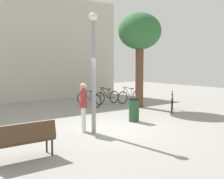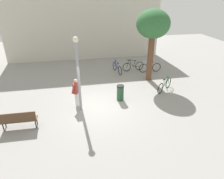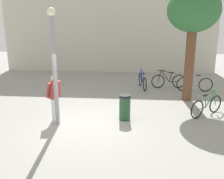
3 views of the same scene
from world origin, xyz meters
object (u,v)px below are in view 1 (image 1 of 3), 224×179
lamppost (93,64)px  plaza_tree (140,34)px  park_bench (23,138)px  bicycle_silver (130,96)px  bicycle_blue (89,99)px  bicycle_green (172,103)px  bicycle_black (107,97)px  trash_bin (134,110)px  person_by_lamppost (83,104)px

lamppost → plaza_tree: size_ratio=0.81×
park_bench → bicycle_silver: bearing=34.1°
lamppost → bicycle_blue: lamppost is taller
park_bench → bicycle_green: 8.76m
bicycle_black → park_bench: bearing=-139.2°
bicycle_green → bicycle_blue: (-2.35, 3.72, 0.00)m
bicycle_silver → plaza_tree: bearing=-113.6°
bicycle_blue → lamppost: bearing=-122.1°
plaza_tree → bicycle_black: (-0.61, 1.99, -3.44)m
bicycle_silver → trash_bin: 5.26m
park_bench → bicycle_silver: size_ratio=0.89×
bicycle_silver → park_bench: bearing=-145.9°
bicycle_blue → trash_bin: bicycle_blue is taller
person_by_lamppost → bicycle_black: (4.67, 4.81, -0.58)m
person_by_lamppost → bicycle_black: 6.73m
person_by_lamppost → plaza_tree: plaza_tree is taller
trash_bin → park_bench: bearing=-161.0°
person_by_lamppost → park_bench: 3.19m
lamppost → park_bench: lamppost is taller
person_by_lamppost → plaza_tree: size_ratio=0.34×
lamppost → park_bench: size_ratio=2.48×
person_by_lamppost → bicycle_blue: size_ratio=0.93×
person_by_lamppost → park_bench: bearing=-149.9°
plaza_tree → lamppost: bearing=-148.0°
person_by_lamppost → bicycle_silver: (5.90, 4.26, -0.58)m
bicycle_black → trash_bin: bearing=-114.9°
bicycle_black → plaza_tree: bearing=-73.1°
bicycle_green → trash_bin: bicycle_green is taller
bicycle_black → trash_bin: bicycle_black is taller
bicycle_silver → bicycle_black: bearing=156.0°
bicycle_silver → bicycle_green: bearing=-94.3°
lamppost → trash_bin: (2.36, 0.59, -1.82)m
plaza_tree → bicycle_blue: plaza_tree is taller
bicycle_blue → bicycle_black: 1.37m
bicycle_silver → bicycle_black: same height
park_bench → bicycle_blue: size_ratio=0.90×
park_bench → bicycle_black: bicycle_black is taller
lamppost → park_bench: bearing=-157.2°
bicycle_silver → bicycle_black: size_ratio=1.00×
trash_bin → bicycle_green: bearing=12.4°
lamppost → bicycle_green: (5.48, 1.28, -1.92)m
lamppost → person_by_lamppost: (-0.18, 0.36, -1.34)m
bicycle_blue → bicycle_silver: bearing=-8.2°
bicycle_green → bicycle_black: (-0.99, 3.90, -0.00)m
person_by_lamppost → bicycle_green: size_ratio=1.16×
lamppost → plaza_tree: 6.20m
person_by_lamppost → bicycle_green: 5.76m
bicycle_silver → bicycle_green: size_ratio=1.26×
lamppost → bicycle_black: (4.49, 5.18, -1.92)m
bicycle_silver → bicycle_black: 1.35m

